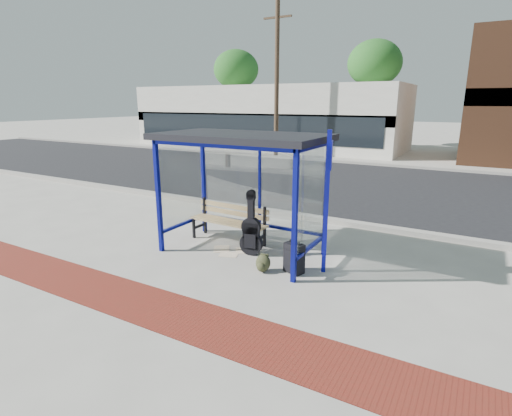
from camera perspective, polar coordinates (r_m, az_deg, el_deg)
The scene contains 19 objects.
ground at distance 8.29m, azimuth -2.03°, elevation -6.33°, with size 120.00×120.00×0.00m, color #B2ADA0.
brick_paver_strip at distance 6.43m, azimuth -14.59°, elevation -13.44°, with size 60.00×1.00×0.01m, color maroon.
curb_near at distance 10.72m, azimuth 6.11°, elevation -1.09°, with size 60.00×0.25×0.12m, color gray.
street_asphalt at distance 15.42m, azimuth 13.75°, elevation 3.29°, with size 60.00×10.00×0.00m, color black.
curb_far at distance 20.30m, azimuth 17.82°, elevation 5.91°, with size 60.00×0.25×0.12m, color gray.
far_sidewalk at distance 22.16m, azimuth 18.86°, elevation 6.38°, with size 60.00×4.00×0.01m, color #B2ADA0.
bus_shelter at distance 7.84m, azimuth -1.89°, elevation 8.07°, with size 3.30×1.80×2.42m.
storefront_white at distance 27.83m, azimuth 1.62°, elevation 12.89°, with size 18.00×6.04×4.00m.
tree_left at distance 33.89m, azimuth -2.86°, elevation 19.09°, with size 3.60×3.60×7.03m.
tree_mid at distance 29.53m, azimuth 16.59°, elevation 19.14°, with size 3.60×3.60×7.03m.
utility_pole_west at distance 22.39m, azimuth 2.98°, elevation 17.77°, with size 1.60×0.24×8.00m.
bench at distance 8.81m, azimuth -3.79°, elevation -1.69°, with size 1.86×0.53×0.87m.
guitar_bag at distance 8.01m, azimuth -0.69°, elevation -3.57°, with size 0.48×0.21×1.27m.
suitcase at distance 7.28m, azimuth 5.45°, elevation -7.14°, with size 0.40×0.33×0.61m.
backpack at distance 7.34m, azimuth 0.98°, elevation -7.93°, with size 0.30×0.28×0.33m.
sign_post at distance 7.05m, azimuth 10.16°, elevation 1.85°, with size 0.15×0.31×2.56m.
newspaper_a at distance 8.48m, azimuth -4.94°, elevation -5.86°, with size 0.42×0.33×0.01m, color white.
newspaper_b at distance 8.18m, azimuth -3.89°, elevation -6.64°, with size 0.38×0.30×0.01m, color white.
newspaper_c at distance 8.38m, azimuth -1.90°, elevation -6.09°, with size 0.37×0.30×0.01m, color white.
Camera 1 is at (4.07, -6.57, 3.01)m, focal length 28.00 mm.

